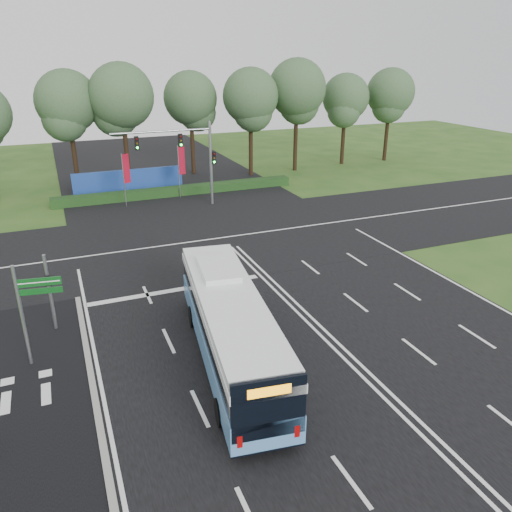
{
  "coord_description": "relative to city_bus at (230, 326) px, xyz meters",
  "views": [
    {
      "loc": [
        -10.31,
        -19.49,
        12.09
      ],
      "look_at": [
        -1.5,
        2.0,
        2.65
      ],
      "focal_mm": 35.0,
      "sensor_mm": 36.0,
      "label": 1
    }
  ],
  "objects": [
    {
      "name": "hedge",
      "position": [
        4.51,
        27.03,
        -1.3
      ],
      "size": [
        22.0,
        1.2,
        0.8
      ],
      "primitive_type": "cube",
      "color": "#183914",
      "rests_on": "ground"
    },
    {
      "name": "bike_path",
      "position": [
        -7.99,
        -0.47,
        -1.67
      ],
      "size": [
        5.0,
        18.0,
        0.06
      ],
      "primitive_type": "cube",
      "color": "black",
      "rests_on": "ground"
    },
    {
      "name": "road_cross",
      "position": [
        4.51,
        14.53,
        -1.67
      ],
      "size": [
        120.0,
        14.0,
        0.05
      ],
      "primitive_type": "cube",
      "color": "black",
      "rests_on": "ground"
    },
    {
      "name": "eucalyptus_row",
      "position": [
        7.88,
        33.08,
        6.33
      ],
      "size": [
        54.12,
        9.14,
        11.78
      ],
      "color": "black",
      "rests_on": "ground"
    },
    {
      "name": "pedestrian_signal",
      "position": [
        -6.76,
        5.59,
        0.37
      ],
      "size": [
        0.31,
        0.43,
        3.79
      ],
      "rotation": [
        0.0,
        0.0,
        -0.06
      ],
      "color": "gray",
      "rests_on": "ground"
    },
    {
      "name": "road_main",
      "position": [
        4.51,
        2.53,
        -1.68
      ],
      "size": [
        20.0,
        120.0,
        0.04
      ],
      "primitive_type": "cube",
      "color": "black",
      "rests_on": "ground"
    },
    {
      "name": "street_sign",
      "position": [
        -7.46,
        2.89,
        1.11
      ],
      "size": [
        1.74,
        0.37,
        4.51
      ],
      "rotation": [
        0.0,
        0.0,
        -0.16
      ],
      "color": "gray",
      "rests_on": "ground"
    },
    {
      "name": "kerb_strip",
      "position": [
        -5.59,
        -0.47,
        -1.64
      ],
      "size": [
        0.25,
        18.0,
        0.12
      ],
      "primitive_type": "cube",
      "color": "gray",
      "rests_on": "ground"
    },
    {
      "name": "blue_hoarding",
      "position": [
        0.51,
        29.53,
        -0.6
      ],
      "size": [
        10.0,
        0.3,
        2.2
      ],
      "primitive_type": "cube",
      "color": "navy",
      "rests_on": "ground"
    },
    {
      "name": "banner_flag_left",
      "position": [
        -0.27,
        25.12,
        1.26
      ],
      "size": [
        0.63,
        0.3,
        4.54
      ],
      "rotation": [
        0.0,
        0.0,
        0.4
      ],
      "color": "gray",
      "rests_on": "ground"
    },
    {
      "name": "traffic_light_gantry",
      "position": [
        4.72,
        23.03,
        2.97
      ],
      "size": [
        8.41,
        0.28,
        7.0
      ],
      "color": "gray",
      "rests_on": "ground"
    },
    {
      "name": "ground",
      "position": [
        4.51,
        2.53,
        -1.7
      ],
      "size": [
        120.0,
        120.0,
        0.0
      ],
      "primitive_type": "plane",
      "color": "#264E1A",
      "rests_on": "ground"
    },
    {
      "name": "city_bus",
      "position": [
        0.0,
        0.0,
        0.0
      ],
      "size": [
        4.01,
        11.96,
        3.37
      ],
      "rotation": [
        0.0,
        0.0,
        -0.14
      ],
      "color": "#558CC5",
      "rests_on": "ground"
    },
    {
      "name": "banner_flag_mid",
      "position": [
        4.73,
        26.26,
        1.35
      ],
      "size": [
        0.68,
        0.22,
        4.68
      ],
      "rotation": [
        0.0,
        0.0,
        0.25
      ],
      "color": "gray",
      "rests_on": "ground"
    }
  ]
}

